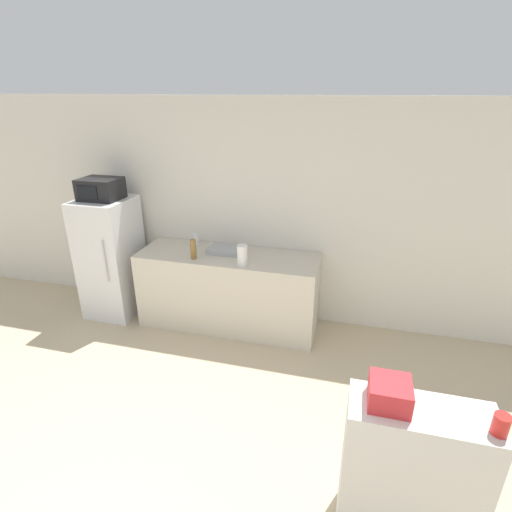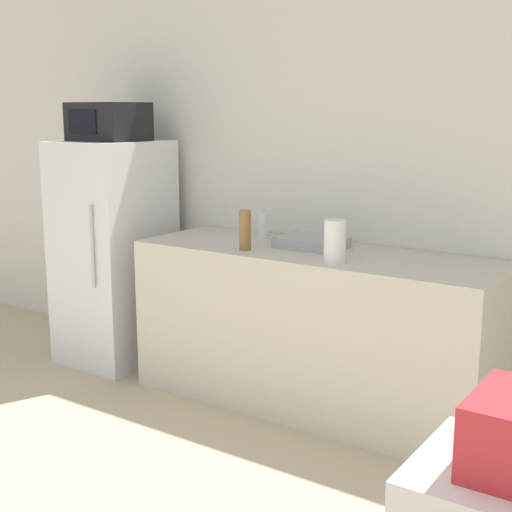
% 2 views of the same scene
% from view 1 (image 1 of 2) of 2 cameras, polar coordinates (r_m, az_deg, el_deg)
% --- Properties ---
extents(wall_back, '(8.00, 0.06, 2.60)m').
position_cam_1_polar(wall_back, '(4.80, -3.31, 6.30)').
color(wall_back, silver).
rests_on(wall_back, ground_plane).
extents(refrigerator, '(0.60, 0.68, 1.47)m').
position_cam_1_polar(refrigerator, '(5.23, -19.99, -0.20)').
color(refrigerator, silver).
rests_on(refrigerator, ground_plane).
extents(microwave, '(0.45, 0.37, 0.24)m').
position_cam_1_polar(microwave, '(4.98, -21.32, 8.93)').
color(microwave, black).
rests_on(microwave, refrigerator).
extents(counter, '(2.08, 0.69, 0.90)m').
position_cam_1_polar(counter, '(4.77, -3.90, -4.85)').
color(counter, beige).
rests_on(counter, ground_plane).
extents(sink_basin, '(0.37, 0.27, 0.06)m').
position_cam_1_polar(sink_basin, '(4.65, -4.52, 0.92)').
color(sink_basin, '#9EA3A8').
rests_on(sink_basin, counter).
extents(bottle_tall, '(0.07, 0.07, 0.22)m').
position_cam_1_polar(bottle_tall, '(4.48, -8.95, 0.98)').
color(bottle_tall, olive).
rests_on(bottle_tall, counter).
extents(bottle_short, '(0.06, 0.06, 0.15)m').
position_cam_1_polar(bottle_short, '(4.85, -8.58, 2.25)').
color(bottle_short, silver).
rests_on(bottle_short, counter).
extents(shelf_cabinet, '(0.81, 0.34, 1.02)m').
position_cam_1_polar(shelf_cabinet, '(2.89, 21.16, -27.20)').
color(shelf_cabinet, silver).
rests_on(shelf_cabinet, ground_plane).
extents(basket, '(0.23, 0.23, 0.15)m').
position_cam_1_polar(basket, '(2.47, 18.55, -18.09)').
color(basket, red).
rests_on(basket, shelf_cabinet).
extents(jar, '(0.08, 0.08, 0.12)m').
position_cam_1_polar(jar, '(2.54, 31.59, -19.85)').
color(jar, red).
rests_on(jar, shelf_cabinet).
extents(paper_towel_roll, '(0.11, 0.11, 0.22)m').
position_cam_1_polar(paper_towel_roll, '(4.27, -1.96, 0.14)').
color(paper_towel_roll, white).
rests_on(paper_towel_roll, counter).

